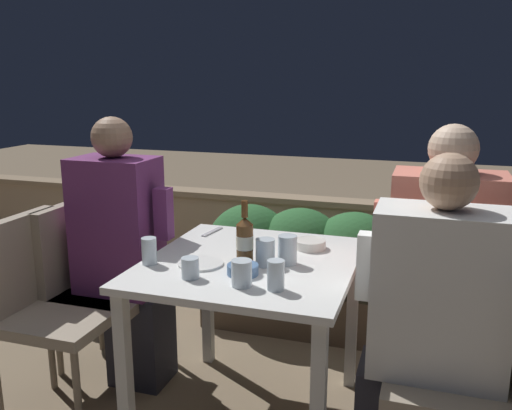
{
  "coord_description": "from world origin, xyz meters",
  "views": [
    {
      "loc": [
        0.68,
        -2.03,
        1.49
      ],
      "look_at": [
        0.0,
        0.07,
        0.97
      ],
      "focal_mm": 38.0,
      "sensor_mm": 36.0,
      "label": 1
    }
  ],
  "objects": [
    {
      "name": "glass_cup_2",
      "position": [
        0.08,
        -0.05,
        0.8
      ],
      "size": [
        0.08,
        0.08,
        0.11
      ],
      "color": "silver",
      "rests_on": "dining_table"
    },
    {
      "name": "parapet_wall",
      "position": [
        0.0,
        1.64,
        0.33
      ],
      "size": [
        9.0,
        0.18,
        0.66
      ],
      "color": "tan",
      "rests_on": "ground_plane"
    },
    {
      "name": "glass_cup_3",
      "position": [
        0.06,
        -0.28,
        0.8
      ],
      "size": [
        0.08,
        0.08,
        0.1
      ],
      "color": "silver",
      "rests_on": "dining_table"
    },
    {
      "name": "glass_cup_5",
      "position": [
        0.16,
        0.0,
        0.81
      ],
      "size": [
        0.08,
        0.08,
        0.12
      ],
      "color": "silver",
      "rests_on": "dining_table"
    },
    {
      "name": "person_white_polo",
      "position": [
        0.71,
        -0.18,
        0.63
      ],
      "size": [
        0.51,
        0.26,
        1.25
      ],
      "color": "#282833",
      "rests_on": "ground_plane"
    },
    {
      "name": "glass_cup_0",
      "position": [
        0.19,
        -0.28,
        0.8
      ],
      "size": [
        0.06,
        0.06,
        0.11
      ],
      "color": "silver",
      "rests_on": "dining_table"
    },
    {
      "name": "chair_right_far",
      "position": [
        0.93,
        0.17,
        0.54
      ],
      "size": [
        0.48,
        0.47,
        0.89
      ],
      "color": "gray",
      "rests_on": "ground_plane"
    },
    {
      "name": "planter_hedge",
      "position": [
        -0.01,
        0.94,
        0.41
      ],
      "size": [
        1.15,
        0.47,
        0.75
      ],
      "color": "brown",
      "rests_on": "ground_plane"
    },
    {
      "name": "chair_left_far",
      "position": [
        -0.89,
        0.14,
        0.54
      ],
      "size": [
        0.48,
        0.47,
        0.89
      ],
      "color": "gray",
      "rests_on": "ground_plane"
    },
    {
      "name": "person_purple_stripe",
      "position": [
        -0.69,
        0.14,
        0.66
      ],
      "size": [
        0.48,
        0.26,
        1.31
      ],
      "color": "#282833",
      "rests_on": "ground_plane"
    },
    {
      "name": "dining_table",
      "position": [
        0.0,
        0.0,
        0.64
      ],
      "size": [
        0.86,
        0.91,
        0.75
      ],
      "color": "white",
      "rests_on": "ground_plane"
    },
    {
      "name": "glass_cup_4",
      "position": [
        -0.38,
        -0.17,
        0.8
      ],
      "size": [
        0.06,
        0.06,
        0.11
      ],
      "color": "silver",
      "rests_on": "dining_table"
    },
    {
      "name": "bowl_1",
      "position": [
        0.02,
        -0.17,
        0.77
      ],
      "size": [
        0.12,
        0.12,
        0.04
      ],
      "color": "#4C709E",
      "rests_on": "dining_table"
    },
    {
      "name": "plate_0",
      "position": [
        -0.18,
        -0.12,
        0.75
      ],
      "size": [
        0.19,
        0.19,
        0.01
      ],
      "color": "white",
      "rests_on": "dining_table"
    },
    {
      "name": "glass_cup_1",
      "position": [
        -0.15,
        -0.27,
        0.79
      ],
      "size": [
        0.07,
        0.07,
        0.08
      ],
      "color": "silver",
      "rests_on": "dining_table"
    },
    {
      "name": "bowl_0",
      "position": [
        0.2,
        0.23,
        0.77
      ],
      "size": [
        0.14,
        0.14,
        0.04
      ],
      "color": "silver",
      "rests_on": "dining_table"
    },
    {
      "name": "beer_bottle",
      "position": [
        -0.01,
        -0.04,
        0.85
      ],
      "size": [
        0.07,
        0.07,
        0.26
      ],
      "color": "brown",
      "rests_on": "dining_table"
    },
    {
      "name": "chair_right_near",
      "position": [
        0.92,
        -0.18,
        0.54
      ],
      "size": [
        0.48,
        0.47,
        0.89
      ],
      "color": "gray",
      "rests_on": "ground_plane"
    },
    {
      "name": "chair_left_near",
      "position": [
        -0.94,
        -0.16,
        0.54
      ],
      "size": [
        0.48,
        0.47,
        0.89
      ],
      "color": "gray",
      "rests_on": "ground_plane"
    },
    {
      "name": "fork_0",
      "position": [
        -0.31,
        0.33,
        0.75
      ],
      "size": [
        0.04,
        0.17,
        0.01
      ],
      "color": "silver",
      "rests_on": "dining_table"
    },
    {
      "name": "person_coral_top",
      "position": [
        0.73,
        0.17,
        0.66
      ],
      "size": [
        0.5,
        0.26,
        1.32
      ],
      "color": "#282833",
      "rests_on": "ground_plane"
    },
    {
      "name": "potted_plant",
      "position": [
        -1.22,
        0.6,
        0.46
      ],
      "size": [
        0.32,
        0.32,
        0.75
      ],
      "color": "brown",
      "rests_on": "ground_plane"
    }
  ]
}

